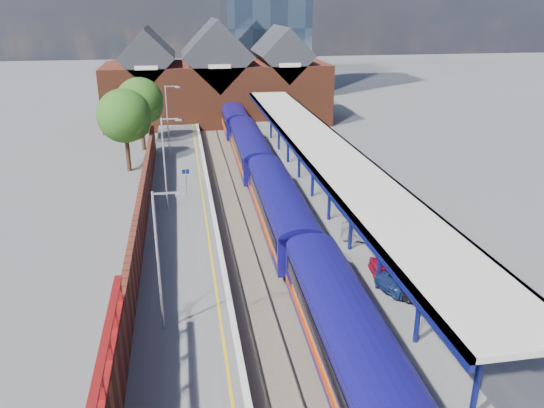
{
  "coord_description": "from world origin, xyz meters",
  "views": [
    {
      "loc": [
        -5.03,
        -16.23,
        15.68
      ],
      "look_at": [
        0.78,
        17.62,
        2.6
      ],
      "focal_mm": 35.0,
      "sensor_mm": 36.0,
      "label": 1
    }
  ],
  "objects_px": {
    "platform_sign": "(186,179)",
    "parked_car_dark": "(430,283)",
    "lamp_post_c": "(166,158)",
    "lamp_post_d": "(169,116)",
    "lamp_post_b": "(161,254)",
    "train": "(262,171)",
    "parked_car_silver": "(372,232)",
    "parked_car_blue": "(415,277)",
    "parked_car_red": "(406,264)"
  },
  "relations": [
    {
      "from": "lamp_post_c",
      "to": "lamp_post_d",
      "type": "relative_size",
      "value": 1.0
    },
    {
      "from": "lamp_post_d",
      "to": "lamp_post_b",
      "type": "bearing_deg",
      "value": -90.0
    },
    {
      "from": "platform_sign",
      "to": "parked_car_dark",
      "type": "bearing_deg",
      "value": -53.55
    },
    {
      "from": "parked_car_silver",
      "to": "platform_sign",
      "type": "bearing_deg",
      "value": 69.23
    },
    {
      "from": "lamp_post_c",
      "to": "parked_car_red",
      "type": "relative_size",
      "value": 1.68
    },
    {
      "from": "train",
      "to": "parked_car_red",
      "type": "xyz_separation_m",
      "value": [
        5.64,
        -17.62,
        -0.41
      ]
    },
    {
      "from": "lamp_post_c",
      "to": "lamp_post_d",
      "type": "distance_m",
      "value": 16.0
    },
    {
      "from": "lamp_post_d",
      "to": "parked_car_dark",
      "type": "bearing_deg",
      "value": -65.83
    },
    {
      "from": "lamp_post_b",
      "to": "parked_car_blue",
      "type": "distance_m",
      "value": 13.93
    },
    {
      "from": "lamp_post_b",
      "to": "parked_car_dark",
      "type": "relative_size",
      "value": 1.73
    },
    {
      "from": "platform_sign",
      "to": "parked_car_blue",
      "type": "distance_m",
      "value": 20.22
    },
    {
      "from": "lamp_post_d",
      "to": "parked_car_blue",
      "type": "height_order",
      "value": "lamp_post_d"
    },
    {
      "from": "train",
      "to": "parked_car_silver",
      "type": "distance_m",
      "value": 13.88
    },
    {
      "from": "parked_car_blue",
      "to": "train",
      "type": "bearing_deg",
      "value": -3.07
    },
    {
      "from": "lamp_post_c",
      "to": "parked_car_dark",
      "type": "bearing_deg",
      "value": -47.14
    },
    {
      "from": "platform_sign",
      "to": "parked_car_blue",
      "type": "bearing_deg",
      "value": -53.43
    },
    {
      "from": "parked_car_silver",
      "to": "parked_car_blue",
      "type": "distance_m",
      "value": 6.18
    },
    {
      "from": "train",
      "to": "lamp_post_c",
      "type": "bearing_deg",
      "value": -148.63
    },
    {
      "from": "platform_sign",
      "to": "parked_car_silver",
      "type": "bearing_deg",
      "value": -40.45
    },
    {
      "from": "train",
      "to": "lamp_post_b",
      "type": "distance_m",
      "value": 22.41
    },
    {
      "from": "lamp_post_b",
      "to": "platform_sign",
      "type": "xyz_separation_m",
      "value": [
        1.36,
        18.0,
        -2.3
      ]
    },
    {
      "from": "platform_sign",
      "to": "parked_car_dark",
      "type": "xyz_separation_m",
      "value": [
        12.55,
        -16.99,
        -1.1
      ]
    },
    {
      "from": "train",
      "to": "parked_car_blue",
      "type": "relative_size",
      "value": 14.99
    },
    {
      "from": "lamp_post_c",
      "to": "platform_sign",
      "type": "distance_m",
      "value": 3.34
    },
    {
      "from": "lamp_post_d",
      "to": "parked_car_silver",
      "type": "distance_m",
      "value": 27.6
    },
    {
      "from": "platform_sign",
      "to": "parked_car_blue",
      "type": "height_order",
      "value": "platform_sign"
    },
    {
      "from": "lamp_post_c",
      "to": "parked_car_red",
      "type": "xyz_separation_m",
      "value": [
        13.49,
        -12.83,
        -3.28
      ]
    },
    {
      "from": "parked_car_silver",
      "to": "parked_car_red",
      "type": "bearing_deg",
      "value": -156.08
    },
    {
      "from": "parked_car_dark",
      "to": "parked_car_red",
      "type": "bearing_deg",
      "value": -5.81
    },
    {
      "from": "train",
      "to": "lamp_post_b",
      "type": "bearing_deg",
      "value": -110.7
    },
    {
      "from": "parked_car_silver",
      "to": "parked_car_dark",
      "type": "relative_size",
      "value": 0.98
    },
    {
      "from": "lamp_post_d",
      "to": "parked_car_silver",
      "type": "height_order",
      "value": "lamp_post_d"
    },
    {
      "from": "lamp_post_c",
      "to": "lamp_post_d",
      "type": "xyz_separation_m",
      "value": [
        0.0,
        16.0,
        0.0
      ]
    },
    {
      "from": "parked_car_red",
      "to": "parked_car_silver",
      "type": "height_order",
      "value": "parked_car_red"
    },
    {
      "from": "lamp_post_d",
      "to": "parked_car_dark",
      "type": "xyz_separation_m",
      "value": [
        13.91,
        -30.99,
        -3.4
      ]
    },
    {
      "from": "lamp_post_c",
      "to": "parked_car_silver",
      "type": "xyz_separation_m",
      "value": [
        13.14,
        -8.04,
        -3.34
      ]
    },
    {
      "from": "lamp_post_b",
      "to": "lamp_post_c",
      "type": "xyz_separation_m",
      "value": [
        0.0,
        16.0,
        0.0
      ]
    },
    {
      "from": "platform_sign",
      "to": "parked_car_red",
      "type": "relative_size",
      "value": 0.6
    },
    {
      "from": "train",
      "to": "lamp_post_d",
      "type": "relative_size",
      "value": 9.42
    },
    {
      "from": "platform_sign",
      "to": "lamp_post_b",
      "type": "bearing_deg",
      "value": -94.33
    },
    {
      "from": "parked_car_dark",
      "to": "parked_car_blue",
      "type": "distance_m",
      "value": 0.93
    },
    {
      "from": "parked_car_red",
      "to": "lamp_post_d",
      "type": "bearing_deg",
      "value": 27.29
    },
    {
      "from": "lamp_post_d",
      "to": "parked_car_silver",
      "type": "xyz_separation_m",
      "value": [
        13.14,
        -24.04,
        -3.34
      ]
    },
    {
      "from": "lamp_post_c",
      "to": "platform_sign",
      "type": "bearing_deg",
      "value": 55.74
    },
    {
      "from": "train",
      "to": "lamp_post_c",
      "type": "height_order",
      "value": "lamp_post_c"
    },
    {
      "from": "lamp_post_c",
      "to": "parked_car_blue",
      "type": "distance_m",
      "value": 19.82
    },
    {
      "from": "train",
      "to": "lamp_post_c",
      "type": "xyz_separation_m",
      "value": [
        -7.86,
        -4.79,
        2.87
      ]
    },
    {
      "from": "parked_car_silver",
      "to": "parked_car_blue",
      "type": "bearing_deg",
      "value": -157.95
    },
    {
      "from": "lamp_post_c",
      "to": "parked_car_dark",
      "type": "distance_m",
      "value": 20.73
    },
    {
      "from": "platform_sign",
      "to": "parked_car_red",
      "type": "bearing_deg",
      "value": -50.72
    }
  ]
}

